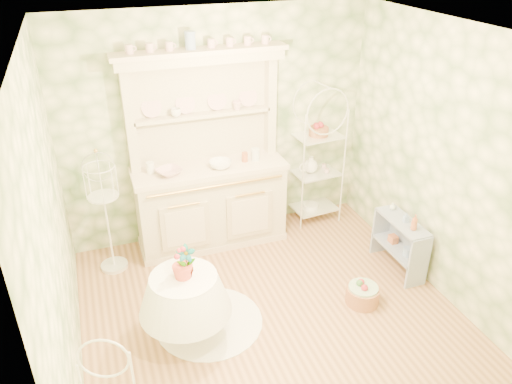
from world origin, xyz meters
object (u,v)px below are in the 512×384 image
object	(u,v)px
round_table	(186,307)
floor_basket	(363,294)
side_shelf	(399,244)
birdcage_stand	(105,211)
bakers_rack	(317,154)
kitchen_dresser	(209,155)

from	to	relation	value
round_table	floor_basket	world-z (taller)	round_table
side_shelf	birdcage_stand	xyz separation A→B (m)	(-3.00, 1.08, 0.43)
bakers_rack	birdcage_stand	distance (m)	2.62
round_table	floor_basket	distance (m)	1.81
birdcage_stand	bakers_rack	bearing A→B (deg)	5.35
kitchen_dresser	birdcage_stand	world-z (taller)	kitchen_dresser
kitchen_dresser	side_shelf	size ratio (longest dim) A/B	3.17
kitchen_dresser	floor_basket	world-z (taller)	kitchen_dresser
kitchen_dresser	bakers_rack	size ratio (longest dim) A/B	1.25
bakers_rack	floor_basket	distance (m)	1.91
bakers_rack	side_shelf	distance (m)	1.51
kitchen_dresser	birdcage_stand	xyz separation A→B (m)	(-1.19, -0.15, -0.41)
bakers_rack	floor_basket	size ratio (longest dim) A/B	5.40
side_shelf	floor_basket	xyz separation A→B (m)	(-0.67, -0.39, -0.20)
round_table	bakers_rack	bearing A→B (deg)	38.05
round_table	kitchen_dresser	bearing A→B (deg)	66.76
round_table	birdcage_stand	xyz separation A→B (m)	(-0.54, 1.37, 0.37)
floor_basket	birdcage_stand	bearing A→B (deg)	147.76
kitchen_dresser	birdcage_stand	size ratio (longest dim) A/B	1.56
kitchen_dresser	floor_basket	size ratio (longest dim) A/B	6.75
kitchen_dresser	bakers_rack	world-z (taller)	kitchen_dresser
side_shelf	birdcage_stand	size ratio (longest dim) A/B	0.49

